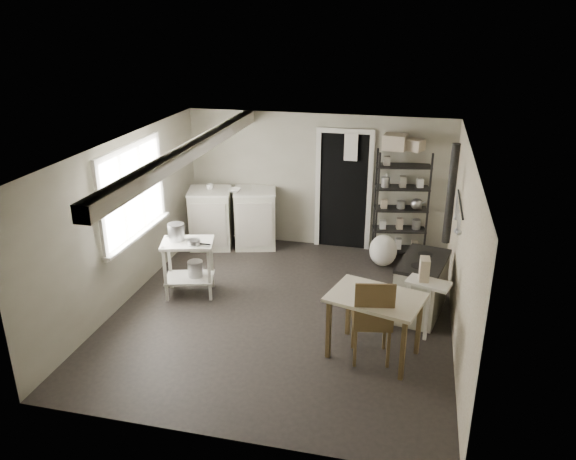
% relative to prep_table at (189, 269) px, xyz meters
% --- Properties ---
extents(floor, '(5.00, 5.00, 0.00)m').
position_rel_prep_table_xyz_m(floor, '(1.44, -0.22, -0.40)').
color(floor, black).
rests_on(floor, ground).
extents(ceiling, '(5.00, 5.00, 0.00)m').
position_rel_prep_table_xyz_m(ceiling, '(1.44, -0.22, 1.90)').
color(ceiling, silver).
rests_on(ceiling, wall_back).
extents(wall_back, '(4.50, 0.02, 2.30)m').
position_rel_prep_table_xyz_m(wall_back, '(1.44, 2.28, 0.75)').
color(wall_back, '#9D9986').
rests_on(wall_back, ground).
extents(wall_front, '(4.50, 0.02, 2.30)m').
position_rel_prep_table_xyz_m(wall_front, '(1.44, -2.72, 0.75)').
color(wall_front, '#9D9986').
rests_on(wall_front, ground).
extents(wall_left, '(0.02, 5.00, 2.30)m').
position_rel_prep_table_xyz_m(wall_left, '(-0.81, -0.22, 0.75)').
color(wall_left, '#9D9986').
rests_on(wall_left, ground).
extents(wall_right, '(0.02, 5.00, 2.30)m').
position_rel_prep_table_xyz_m(wall_right, '(3.69, -0.22, 0.75)').
color(wall_right, '#9D9986').
rests_on(wall_right, ground).
extents(window, '(0.12, 1.76, 1.28)m').
position_rel_prep_table_xyz_m(window, '(-0.78, -0.02, 1.10)').
color(window, silver).
rests_on(window, wall_left).
extents(doorway, '(0.96, 0.10, 2.08)m').
position_rel_prep_table_xyz_m(doorway, '(1.89, 2.25, 0.60)').
color(doorway, silver).
rests_on(doorway, ground).
extents(ceiling_beam, '(0.18, 5.00, 0.18)m').
position_rel_prep_table_xyz_m(ceiling_beam, '(0.24, -0.22, 1.80)').
color(ceiling_beam, silver).
rests_on(ceiling_beam, ceiling).
extents(wallpaper_panel, '(0.01, 5.00, 2.30)m').
position_rel_prep_table_xyz_m(wallpaper_panel, '(3.68, -0.22, 0.75)').
color(wallpaper_panel, beige).
rests_on(wallpaper_panel, wall_right).
extents(utensil_rail, '(0.06, 1.20, 0.44)m').
position_rel_prep_table_xyz_m(utensil_rail, '(3.63, 0.38, 1.15)').
color(utensil_rail, '#A8A8AA').
rests_on(utensil_rail, wall_right).
extents(prep_table, '(0.83, 0.69, 0.82)m').
position_rel_prep_table_xyz_m(prep_table, '(0.00, 0.00, 0.00)').
color(prep_table, silver).
rests_on(prep_table, ground).
extents(stockpot, '(0.30, 0.30, 0.25)m').
position_rel_prep_table_xyz_m(stockpot, '(-0.17, 0.03, 0.54)').
color(stockpot, '#A8A8AA').
rests_on(stockpot, prep_table).
extents(saucepan, '(0.21, 0.21, 0.10)m').
position_rel_prep_table_xyz_m(saucepan, '(0.14, -0.09, 0.45)').
color(saucepan, '#A8A8AA').
rests_on(saucepan, prep_table).
extents(bucket, '(0.27, 0.27, 0.24)m').
position_rel_prep_table_xyz_m(bucket, '(0.08, 0.04, -0.02)').
color(bucket, '#A8A8AA').
rests_on(bucket, prep_table).
extents(base_cabinets, '(1.67, 1.04, 1.02)m').
position_rel_prep_table_xyz_m(base_cabinets, '(0.04, 1.87, 0.06)').
color(base_cabinets, beige).
rests_on(base_cabinets, ground).
extents(mixing_bowl, '(0.29, 0.29, 0.07)m').
position_rel_prep_table_xyz_m(mixing_bowl, '(0.12, 1.79, 0.55)').
color(mixing_bowl, white).
rests_on(mixing_bowl, base_cabinets).
extents(counter_cup, '(0.16, 0.16, 0.10)m').
position_rel_prep_table_xyz_m(counter_cup, '(-0.33, 1.81, 0.57)').
color(counter_cup, white).
rests_on(counter_cup, base_cabinets).
extents(shelf_rack, '(0.90, 0.49, 1.80)m').
position_rel_prep_table_xyz_m(shelf_rack, '(2.87, 2.08, 0.55)').
color(shelf_rack, black).
rests_on(shelf_rack, ground).
extents(shelf_jar, '(0.11, 0.11, 0.21)m').
position_rel_prep_table_xyz_m(shelf_jar, '(2.61, 2.07, 0.98)').
color(shelf_jar, white).
rests_on(shelf_jar, shelf_rack).
extents(storage_box_a, '(0.39, 0.36, 0.24)m').
position_rel_prep_table_xyz_m(storage_box_a, '(2.70, 2.13, 1.61)').
color(storage_box_a, beige).
rests_on(storage_box_a, shelf_rack).
extents(storage_box_b, '(0.36, 0.35, 0.18)m').
position_rel_prep_table_xyz_m(storage_box_b, '(3.00, 2.14, 1.59)').
color(storage_box_b, beige).
rests_on(storage_box_b, shelf_rack).
extents(stove, '(0.75, 1.10, 0.79)m').
position_rel_prep_table_xyz_m(stove, '(3.26, 0.21, 0.04)').
color(stove, beige).
rests_on(stove, ground).
extents(stovepipe, '(0.14, 0.14, 1.41)m').
position_rel_prep_table_xyz_m(stovepipe, '(3.54, 0.62, 1.19)').
color(stovepipe, black).
rests_on(stovepipe, stove).
extents(side_ledge, '(0.59, 0.43, 0.81)m').
position_rel_prep_table_xyz_m(side_ledge, '(3.33, -0.47, 0.03)').
color(side_ledge, silver).
rests_on(side_ledge, ground).
extents(oats_box, '(0.12, 0.20, 0.28)m').
position_rel_prep_table_xyz_m(oats_box, '(3.26, -0.42, 0.61)').
color(oats_box, beige).
rests_on(oats_box, side_ledge).
extents(work_table, '(1.21, 0.99, 0.80)m').
position_rel_prep_table_xyz_m(work_table, '(2.73, -0.97, -0.02)').
color(work_table, beige).
rests_on(work_table, ground).
extents(table_cup, '(0.11, 0.11, 0.09)m').
position_rel_prep_table_xyz_m(table_cup, '(2.92, -1.06, 0.40)').
color(table_cup, white).
rests_on(table_cup, work_table).
extents(chair, '(0.52, 0.54, 1.09)m').
position_rel_prep_table_xyz_m(chair, '(2.70, -1.02, 0.08)').
color(chair, '#503D22').
rests_on(chair, ground).
extents(flour_sack, '(0.45, 0.39, 0.53)m').
position_rel_prep_table_xyz_m(flour_sack, '(2.65, 1.62, -0.16)').
color(flour_sack, white).
rests_on(flour_sack, ground).
extents(floor_crock, '(0.16, 0.16, 0.16)m').
position_rel_prep_table_xyz_m(floor_crock, '(2.88, -0.31, -0.33)').
color(floor_crock, white).
rests_on(floor_crock, ground).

